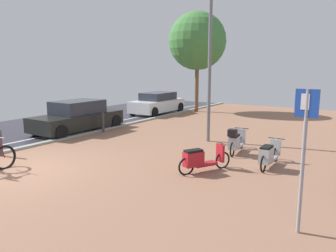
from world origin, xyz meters
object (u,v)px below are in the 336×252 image
(scooter_far, at_px, (236,141))
(parked_car_far, at_px, (157,103))
(bollard_near, at_px, (0,143))
(bollard_far, at_px, (103,122))
(scooter_near, at_px, (269,155))
(parking_sign, at_px, (304,147))
(scooter_mid, at_px, (200,159))
(lamp_post, at_px, (210,59))
(parked_car_near, at_px, (78,117))
(street_tree, at_px, (197,41))

(scooter_far, xyz_separation_m, parked_car_far, (-8.12, 6.90, 0.22))
(bollard_near, distance_m, bollard_far, 5.00)
(scooter_near, bearing_deg, parking_sign, -66.12)
(parked_car_far, xyz_separation_m, bollard_near, (1.49, -11.61, -0.20))
(bollard_near, bearing_deg, parked_car_far, 97.33)
(scooter_mid, height_order, lamp_post, lamp_post)
(scooter_far, xyz_separation_m, bollard_far, (-6.63, 0.28, 0.03))
(parking_sign, bearing_deg, scooter_far, 123.10)
(scooter_far, bearing_deg, bollard_near, -144.57)
(parked_car_far, height_order, parking_sign, parking_sign)
(lamp_post, xyz_separation_m, bollard_near, (-4.94, -5.96, -2.86))
(scooter_near, bearing_deg, parked_car_near, 174.34)
(parking_sign, bearing_deg, bollard_near, 179.41)
(lamp_post, height_order, bollard_far, lamp_post)
(scooter_mid, xyz_separation_m, parked_car_near, (-7.81, 2.46, 0.28))
(parked_car_far, bearing_deg, lamp_post, -41.28)
(parked_car_near, relative_size, bollard_far, 4.82)
(parking_sign, bearing_deg, parked_car_near, 156.89)
(parking_sign, bearing_deg, street_tree, 124.47)
(parking_sign, bearing_deg, bollard_far, 152.42)
(parked_car_near, bearing_deg, scooter_mid, -17.46)
(scooter_mid, distance_m, bollard_far, 7.16)
(street_tree, xyz_separation_m, bollard_far, (-0.21, -8.82, -4.20))
(scooter_far, relative_size, parked_car_far, 0.44)
(parked_car_far, relative_size, street_tree, 0.62)
(scooter_near, xyz_separation_m, parking_sign, (1.67, -3.77, 1.25))
(lamp_post, xyz_separation_m, bollard_far, (-4.94, -0.96, -2.85))
(scooter_near, xyz_separation_m, bollard_far, (-8.09, 1.33, 0.07))
(scooter_far, height_order, bollard_near, scooter_far)
(scooter_far, distance_m, lamp_post, 3.56)
(scooter_far, distance_m, parked_car_far, 10.66)
(scooter_mid, bearing_deg, scooter_far, 88.65)
(parked_car_far, xyz_separation_m, bollard_far, (1.49, -6.61, -0.19))
(scooter_far, xyz_separation_m, lamp_post, (-1.68, 1.25, 2.88))
(parking_sign, distance_m, lamp_post, 7.93)
(parked_car_far, xyz_separation_m, lamp_post, (6.43, -5.65, 2.66))
(parked_car_far, distance_m, street_tree, 4.88)
(parked_car_far, height_order, street_tree, street_tree)
(parked_car_near, bearing_deg, parked_car_far, 92.01)
(lamp_post, bearing_deg, bollard_far, -168.95)
(scooter_far, height_order, bollard_far, scooter_far)
(scooter_far, distance_m, bollard_far, 6.63)
(parked_car_far, distance_m, bollard_near, 11.71)
(scooter_far, bearing_deg, lamp_post, 143.44)
(scooter_far, height_order, parked_car_near, parked_car_near)
(scooter_mid, distance_m, lamp_post, 5.08)
(bollard_near, bearing_deg, scooter_near, 24.41)
(scooter_far, xyz_separation_m, parking_sign, (3.14, -4.82, 1.20))
(street_tree, distance_m, bollard_near, 14.44)
(scooter_near, relative_size, scooter_mid, 1.13)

